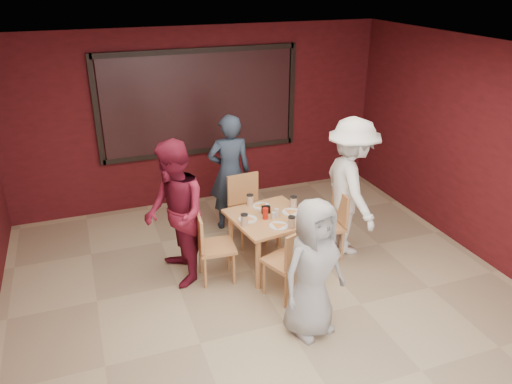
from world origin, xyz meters
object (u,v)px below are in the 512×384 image
object	(u,v)px
diner_left	(175,214)
diner_right	(351,187)
dining_table	(270,222)
chair_right	(331,221)
chair_front	(292,259)
diner_front	(313,269)
diner_back	(230,173)
chair_back	(247,205)
chair_left	(210,243)

from	to	relation	value
diner_left	diner_right	bearing A→B (deg)	86.06
dining_table	chair_right	world-z (taller)	chair_right
chair_front	diner_front	world-z (taller)	diner_front
diner_right	diner_left	bearing A→B (deg)	94.34
diner_back	diner_left	distance (m)	1.52
diner_right	chair_right	bearing A→B (deg)	107.99
chair_back	diner_front	xyz separation A→B (m)	(-0.01, -2.10, 0.23)
chair_back	dining_table	bearing A→B (deg)	-87.08
chair_left	diner_back	distance (m)	1.47
diner_back	dining_table	bearing A→B (deg)	102.69
dining_table	chair_right	distance (m)	0.87
diner_front	diner_back	xyz separation A→B (m)	(-0.08, 2.56, 0.10)
dining_table	diner_front	bearing A→B (deg)	-92.25
dining_table	chair_left	world-z (taller)	chair_left
diner_back	diner_right	bearing A→B (deg)	143.63
chair_back	chair_right	world-z (taller)	chair_back
chair_left	diner_front	distance (m)	1.51
chair_front	diner_back	world-z (taller)	diner_back
dining_table	diner_right	xyz separation A→B (m)	(1.16, 0.04, 0.29)
diner_left	chair_right	bearing A→B (deg)	84.03
dining_table	chair_left	bearing A→B (deg)	-177.75
chair_right	diner_right	size ratio (longest dim) A/B	0.49
diner_left	dining_table	bearing A→B (deg)	82.32
dining_table	diner_right	bearing A→B (deg)	1.76
diner_right	chair_left	bearing A→B (deg)	98.32
dining_table	diner_back	distance (m)	1.26
dining_table	chair_left	xyz separation A→B (m)	(-0.79, -0.03, -0.13)
chair_front	chair_back	distance (m)	1.50
chair_right	chair_back	bearing A→B (deg)	138.56
chair_front	diner_back	size ratio (longest dim) A/B	0.54
diner_front	diner_back	size ratio (longest dim) A/B	0.89
dining_table	chair_front	size ratio (longest dim) A/B	1.12
chair_right	diner_front	bearing A→B (deg)	-125.06
diner_right	dining_table	bearing A→B (deg)	98.12
chair_front	diner_left	bearing A→B (deg)	143.64
chair_right	diner_back	distance (m)	1.64
chair_left	diner_right	size ratio (longest dim) A/B	0.49
chair_right	diner_back	world-z (taller)	diner_back
chair_back	diner_right	bearing A→B (deg)	-31.46
dining_table	diner_left	bearing A→B (deg)	174.24
chair_front	chair_right	size ratio (longest dim) A/B	1.02
chair_right	diner_left	bearing A→B (deg)	175.96
chair_front	chair_left	bearing A→B (deg)	138.00
chair_left	diner_left	size ratio (longest dim) A/B	0.50
chair_back	chair_right	xyz separation A→B (m)	(0.90, -0.79, -0.02)
chair_front	chair_right	bearing A→B (deg)	38.78
chair_back	diner_right	distance (m)	1.46
diner_back	diner_left	bearing A→B (deg)	53.75
dining_table	diner_back	world-z (taller)	diner_back
chair_front	diner_right	bearing A→B (deg)	33.09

